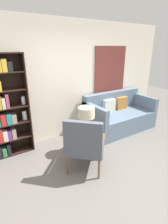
{
  "coord_description": "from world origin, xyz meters",
  "views": [
    {
      "loc": [
        -1.64,
        -1.64,
        2.1
      ],
      "look_at": [
        0.1,
        1.07,
        0.9
      ],
      "focal_mm": 28.0,
      "sensor_mm": 36.0,
      "label": 1
    }
  ],
  "objects_px": {
    "armchair": "(84,143)",
    "table_lamp": "(86,115)",
    "bookshelf": "(2,108)",
    "side_table": "(87,130)",
    "couch": "(119,116)"
  },
  "relations": [
    {
      "from": "armchair",
      "to": "table_lamp",
      "type": "distance_m",
      "value": 0.72
    },
    {
      "from": "bookshelf",
      "to": "side_table",
      "type": "height_order",
      "value": "bookshelf"
    },
    {
      "from": "table_lamp",
      "to": "side_table",
      "type": "bearing_deg",
      "value": 14.76
    },
    {
      "from": "armchair",
      "to": "couch",
      "type": "height_order",
      "value": "armchair"
    },
    {
      "from": "couch",
      "to": "table_lamp",
      "type": "relative_size",
      "value": 4.08
    },
    {
      "from": "bookshelf",
      "to": "armchair",
      "type": "distance_m",
      "value": 1.72
    },
    {
      "from": "armchair",
      "to": "side_table",
      "type": "height_order",
      "value": "armchair"
    },
    {
      "from": "bookshelf",
      "to": "couch",
      "type": "xyz_separation_m",
      "value": [
        2.79,
        -0.29,
        -0.65
      ]
    },
    {
      "from": "armchair",
      "to": "side_table",
      "type": "relative_size",
      "value": 1.92
    },
    {
      "from": "bookshelf",
      "to": "table_lamp",
      "type": "distance_m",
      "value": 1.63
    },
    {
      "from": "bookshelf",
      "to": "couch",
      "type": "relative_size",
      "value": 1.1
    },
    {
      "from": "bookshelf",
      "to": "table_lamp",
      "type": "bearing_deg",
      "value": -27.96
    },
    {
      "from": "couch",
      "to": "side_table",
      "type": "distance_m",
      "value": 1.41
    },
    {
      "from": "couch",
      "to": "bookshelf",
      "type": "bearing_deg",
      "value": 174.09
    },
    {
      "from": "couch",
      "to": "side_table",
      "type": "relative_size",
      "value": 3.42
    }
  ]
}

